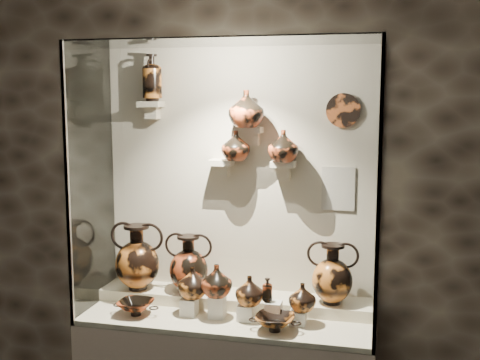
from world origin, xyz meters
name	(u,v)px	position (x,y,z in m)	size (l,w,h in m)	color
wall_back	(241,177)	(0.00, 2.50, 1.60)	(5.00, 0.02, 3.20)	black
front_tier	(228,317)	(0.00, 2.18, 0.82)	(1.68, 0.58, 0.03)	beige
rear_tier	(235,302)	(0.00, 2.35, 0.85)	(1.70, 0.25, 0.10)	beige
back_panel	(240,178)	(0.00, 2.50, 1.60)	(1.70, 0.03, 1.60)	#BFB199
glass_front	(213,193)	(0.00, 1.88, 1.60)	(1.70, 0.01, 1.60)	white
glass_left	(91,180)	(-0.85, 2.18, 1.60)	(0.01, 0.60, 1.60)	white
glass_right	(380,191)	(0.85, 2.18, 1.60)	(0.01, 0.60, 1.60)	white
glass_top	(227,42)	(0.00, 2.18, 2.40)	(1.70, 0.60, 0.01)	white
frame_post_left	(67,187)	(-0.84, 1.89, 1.60)	(0.02, 0.02, 1.60)	gray
frame_post_right	(379,200)	(0.84, 1.89, 1.60)	(0.02, 0.02, 1.60)	gray
pedestal_a	(189,306)	(-0.22, 2.13, 0.88)	(0.09, 0.09, 0.10)	silver
pedestal_b	(217,306)	(-0.05, 2.13, 0.90)	(0.09, 0.09, 0.13)	silver
pedestal_c	(246,312)	(0.12, 2.13, 0.88)	(0.09, 0.09, 0.09)	silver
pedestal_d	(273,312)	(0.28, 2.13, 0.89)	(0.09, 0.09, 0.12)	silver
pedestal_e	(298,318)	(0.42, 2.13, 0.87)	(0.09, 0.09, 0.08)	silver
bracket_ul	(151,104)	(-0.55, 2.42, 2.05)	(0.14, 0.12, 0.04)	#BFB199
bracket_ca	(222,162)	(-0.10, 2.42, 1.70)	(0.14, 0.12, 0.04)	#BFB199
bracket_cb	(254,130)	(0.10, 2.42, 1.90)	(0.10, 0.12, 0.04)	#BFB199
bracket_cc	(283,164)	(0.28, 2.42, 1.70)	(0.14, 0.12, 0.04)	#BFB199
amphora_left	(137,257)	(-0.62, 2.30, 1.11)	(0.33, 0.33, 0.41)	#B66222
amphora_mid	(189,264)	(-0.29, 2.33, 1.08)	(0.29, 0.29, 0.36)	#9A3B1B
amphora_right	(332,274)	(0.59, 2.33, 1.08)	(0.29, 0.29, 0.36)	#B66222
jug_a	(193,282)	(-0.20, 2.15, 1.02)	(0.18, 0.18, 0.19)	#B66222
jug_b	(217,281)	(-0.05, 2.11, 1.05)	(0.18, 0.18, 0.19)	#9A3B1B
jug_c	(250,290)	(0.14, 2.13, 1.00)	(0.16, 0.16, 0.17)	#B66222
jug_e	(302,297)	(0.44, 2.13, 0.99)	(0.15, 0.15, 0.16)	#B66222
lekythos_small	(267,288)	(0.25, 2.13, 1.03)	(0.07, 0.07, 0.15)	#9A3B1B
kylix_left	(136,306)	(-0.52, 2.05, 0.88)	(0.26, 0.22, 0.11)	#9A3B1B
kylix_right	(275,321)	(0.31, 2.01, 0.88)	(0.27, 0.23, 0.11)	#B66222
lekythos_tall	(152,75)	(-0.53, 2.40, 2.23)	(0.13, 0.13, 0.32)	#B66222
ovoid_vase_a	(236,146)	(0.00, 2.38, 1.81)	(0.17, 0.17, 0.18)	#9A3B1B
ovoid_vase_b	(246,109)	(0.07, 2.37, 2.03)	(0.21, 0.21, 0.22)	#9A3B1B
ovoid_vase_c	(283,146)	(0.29, 2.38, 1.81)	(0.18, 0.18, 0.19)	#9A3B1B
wall_plate	(343,110)	(0.62, 2.47, 2.02)	(0.20, 0.20, 0.02)	#B55323
info_placard	(338,189)	(0.60, 2.47, 1.56)	(0.20, 0.01, 0.26)	beige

